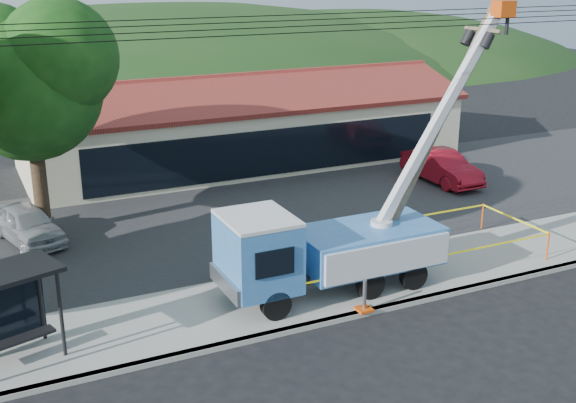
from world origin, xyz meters
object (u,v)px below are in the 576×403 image
(bus_shelter, at_px, (3,294))
(car_red, at_px, (440,184))
(leaning_pole, at_px, (435,132))
(utility_truck, at_px, (326,245))
(car_silver, at_px, (30,244))

(bus_shelter, distance_m, car_red, 21.81)
(bus_shelter, bearing_deg, leaning_pole, -15.51)
(leaning_pole, xyz_separation_m, bus_shelter, (-13.46, -0.38, -2.82))
(utility_truck, relative_size, car_silver, 2.42)
(leaning_pole, xyz_separation_m, car_silver, (-12.00, 8.30, -4.83))
(car_silver, relative_size, car_red, 0.88)
(leaning_pole, bearing_deg, utility_truck, -175.81)
(leaning_pole, relative_size, car_silver, 2.14)
(leaning_pole, xyz_separation_m, car_red, (6.59, 7.97, -4.83))
(leaning_pole, height_order, car_silver, leaning_pole)
(car_red, bearing_deg, leaning_pole, -130.63)
(leaning_pole, distance_m, car_red, 11.42)
(leaning_pole, bearing_deg, bus_shelter, -178.40)
(utility_truck, relative_size, bus_shelter, 3.25)
(bus_shelter, height_order, car_red, bus_shelter)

